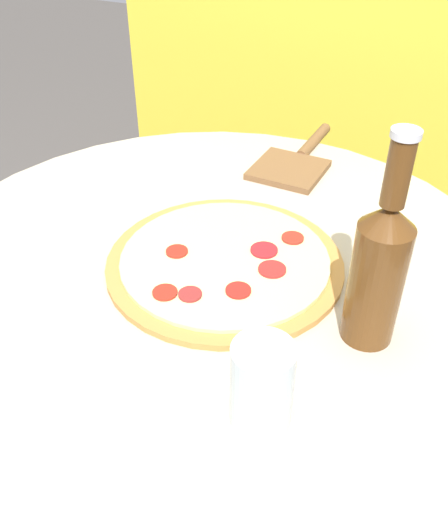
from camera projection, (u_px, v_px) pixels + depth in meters
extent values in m
cylinder|color=#B2A893|center=(214.00, 512.00, 1.28)|extent=(0.46, 0.46, 0.02)
cylinder|color=#B2A893|center=(213.00, 414.00, 1.07)|extent=(0.10, 0.10, 0.67)
cylinder|color=#B2A893|center=(210.00, 268.00, 0.86)|extent=(0.93, 0.93, 0.02)
cube|color=gold|center=(361.00, 26.00, 1.39)|extent=(1.32, 0.04, 1.71)
cylinder|color=#B77F3D|center=(224.00, 264.00, 0.84)|extent=(0.35, 0.35, 0.01)
cylinder|color=beige|center=(224.00, 260.00, 0.84)|extent=(0.31, 0.31, 0.01)
cylinder|color=maroon|center=(272.00, 270.00, 0.81)|extent=(0.04, 0.04, 0.00)
cylinder|color=maroon|center=(165.00, 292.00, 0.77)|extent=(0.03, 0.03, 0.00)
cylinder|color=maroon|center=(238.00, 290.00, 0.77)|extent=(0.04, 0.04, 0.00)
cylinder|color=maroon|center=(293.00, 238.00, 0.88)|extent=(0.03, 0.03, 0.00)
cylinder|color=maroon|center=(177.00, 251.00, 0.85)|extent=(0.03, 0.03, 0.00)
cylinder|color=maroon|center=(190.00, 294.00, 0.77)|extent=(0.03, 0.03, 0.00)
cylinder|color=maroon|center=(264.00, 250.00, 0.85)|extent=(0.04, 0.04, 0.00)
cylinder|color=#563314|center=(375.00, 285.00, 0.68)|extent=(0.07, 0.07, 0.16)
cone|color=#563314|center=(389.00, 216.00, 0.63)|extent=(0.07, 0.07, 0.03)
cylinder|color=#563314|center=(398.00, 172.00, 0.59)|extent=(0.03, 0.03, 0.08)
cylinder|color=silver|center=(406.00, 133.00, 0.57)|extent=(0.03, 0.03, 0.01)
cube|color=brown|center=(288.00, 170.00, 1.08)|extent=(0.13, 0.13, 0.01)
cylinder|color=brown|center=(314.00, 141.00, 1.18)|extent=(0.03, 0.15, 0.02)
cylinder|color=silver|center=(262.00, 385.00, 0.60)|extent=(0.07, 0.07, 0.11)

